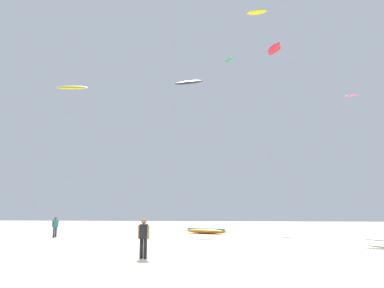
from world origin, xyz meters
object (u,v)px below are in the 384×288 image
(kite_aloft_6, at_px, (274,48))
(kite_aloft_2, at_px, (72,87))
(kite_aloft_0, at_px, (351,95))
(person_foreground, at_px, (144,235))
(kite_grounded_near, at_px, (206,231))
(kite_aloft_5, at_px, (229,60))
(person_midground, at_px, (55,225))
(kite_aloft_1, at_px, (257,12))
(kite_aloft_4, at_px, (189,82))
(kite_aloft_3, at_px, (275,51))

(kite_aloft_6, bearing_deg, kite_aloft_2, 164.58)
(kite_aloft_0, bearing_deg, person_foreground, -119.08)
(kite_grounded_near, bearing_deg, kite_aloft_5, 81.50)
(person_foreground, distance_m, kite_aloft_6, 30.83)
(person_midground, relative_size, kite_aloft_1, 0.61)
(kite_aloft_4, bearing_deg, kite_aloft_6, -13.59)
(kite_aloft_3, relative_size, kite_aloft_6, 0.99)
(kite_aloft_1, height_order, kite_aloft_4, kite_aloft_1)
(person_foreground, xyz_separation_m, kite_grounded_near, (1.41, 17.92, -0.76))
(person_midground, bearing_deg, kite_aloft_0, 77.85)
(kite_aloft_3, distance_m, kite_aloft_5, 6.45)
(kite_aloft_1, bearing_deg, kite_aloft_5, 125.89)
(kite_aloft_4, distance_m, kite_aloft_5, 10.86)
(kite_grounded_near, bearing_deg, kite_aloft_2, 147.28)
(kite_aloft_2, xyz_separation_m, kite_aloft_3, (27.43, 0.59, 4.15))
(person_foreground, height_order, kite_aloft_4, kite_aloft_4)
(kite_aloft_5, bearing_deg, kite_aloft_0, 16.81)
(person_midground, height_order, kite_aloft_2, kite_aloft_2)
(person_midground, bearing_deg, kite_aloft_6, 67.82)
(kite_aloft_0, height_order, kite_aloft_5, kite_aloft_5)
(person_foreground, xyz_separation_m, kite_aloft_6, (8.69, 22.93, 18.70))
(kite_aloft_3, bearing_deg, person_midground, -136.69)
(kite_aloft_1, xyz_separation_m, kite_aloft_4, (-8.40, -2.77, -10.01))
(kite_aloft_2, bearing_deg, person_midground, -67.02)
(kite_aloft_0, xyz_separation_m, kite_aloft_6, (-12.70, -15.52, 0.99))
(kite_aloft_1, xyz_separation_m, kite_aloft_3, (2.38, 2.75, -4.21))
(person_foreground, xyz_separation_m, kite_aloft_0, (21.38, 38.44, 17.70))
(kite_aloft_0, bearing_deg, kite_aloft_5, -163.19)
(person_foreground, relative_size, kite_aloft_4, 0.47)
(kite_aloft_0, distance_m, kite_aloft_5, 18.95)
(kite_aloft_6, bearing_deg, kite_grounded_near, -145.46)
(kite_aloft_0, height_order, kite_aloft_1, kite_aloft_1)
(kite_aloft_4, relative_size, kite_aloft_6, 1.34)
(kite_grounded_near, distance_m, kite_aloft_1, 29.20)
(person_foreground, bearing_deg, kite_grounded_near, 11.21)
(kite_aloft_0, bearing_deg, person_midground, -140.11)
(kite_aloft_5, bearing_deg, kite_grounded_near, -98.50)
(person_foreground, bearing_deg, kite_aloft_6, -5.05)
(kite_grounded_near, height_order, kite_aloft_3, kite_aloft_3)
(person_foreground, height_order, kite_aloft_2, kite_aloft_2)
(person_midground, distance_m, kite_grounded_near, 12.86)
(person_foreground, xyz_separation_m, kite_aloft_2, (-17.72, 30.21, 17.62))
(kite_aloft_0, bearing_deg, kite_aloft_4, -149.63)
(kite_grounded_near, relative_size, kite_aloft_3, 1.57)
(kite_aloft_2, relative_size, kite_aloft_3, 1.64)
(kite_aloft_2, relative_size, kite_aloft_6, 1.62)
(kite_grounded_near, height_order, kite_aloft_6, kite_aloft_6)
(kite_aloft_0, xyz_separation_m, kite_aloft_5, (-17.70, -5.35, 4.12))
(person_midground, relative_size, kite_aloft_0, 0.75)
(kite_aloft_2, height_order, kite_aloft_6, kite_aloft_6)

